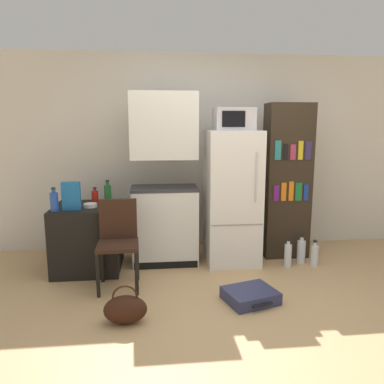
{
  "coord_description": "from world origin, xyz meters",
  "views": [
    {
      "loc": [
        -0.73,
        -2.96,
        1.62
      ],
      "look_at": [
        -0.33,
        0.85,
        0.94
      ],
      "focal_mm": 35.0,
      "sensor_mm": 36.0,
      "label": 1
    }
  ],
  "objects_px": {
    "bottle_amber_beer": "(70,197)",
    "kitchen_hutch": "(164,185)",
    "chair": "(118,235)",
    "suitcase_large_flat": "(250,296)",
    "bottle_milk_white": "(70,198)",
    "bottle_green_tall": "(108,194)",
    "water_bottle_back": "(288,255)",
    "water_bottle_front": "(301,251)",
    "water_bottle_middle": "(314,255)",
    "bottle_blue_soda": "(54,201)",
    "bookshelf": "(287,181)",
    "side_table": "(88,237)",
    "refrigerator": "(232,198)",
    "microwave": "(234,119)",
    "bowl": "(90,205)",
    "cereal_box": "(71,196)",
    "handbag": "(125,309)",
    "bottle_ketchup_red": "(95,197)"
  },
  "relations": [
    {
      "from": "bottle_green_tall",
      "to": "water_bottle_back",
      "type": "bearing_deg",
      "value": -7.78
    },
    {
      "from": "refrigerator",
      "to": "bookshelf",
      "type": "height_order",
      "value": "bookshelf"
    },
    {
      "from": "water_bottle_middle",
      "to": "water_bottle_back",
      "type": "distance_m",
      "value": 0.32
    },
    {
      "from": "bookshelf",
      "to": "water_bottle_front",
      "type": "relative_size",
      "value": 5.43
    },
    {
      "from": "kitchen_hutch",
      "to": "water_bottle_middle",
      "type": "height_order",
      "value": "kitchen_hutch"
    },
    {
      "from": "cereal_box",
      "to": "handbag",
      "type": "xyz_separation_m",
      "value": [
        0.62,
        -1.09,
        -0.76
      ]
    },
    {
      "from": "bottle_ketchup_red",
      "to": "handbag",
      "type": "bearing_deg",
      "value": -73.22
    },
    {
      "from": "water_bottle_front",
      "to": "bottle_amber_beer",
      "type": "bearing_deg",
      "value": 174.18
    },
    {
      "from": "side_table",
      "to": "bottle_green_tall",
      "type": "xyz_separation_m",
      "value": [
        0.23,
        0.1,
        0.48
      ]
    },
    {
      "from": "side_table",
      "to": "bookshelf",
      "type": "bearing_deg",
      "value": 4.95
    },
    {
      "from": "bottle_blue_soda",
      "to": "water_bottle_front",
      "type": "xyz_separation_m",
      "value": [
        2.78,
        0.15,
        -0.7
      ]
    },
    {
      "from": "water_bottle_front",
      "to": "water_bottle_back",
      "type": "relative_size",
      "value": 1.03
    },
    {
      "from": "chair",
      "to": "suitcase_large_flat",
      "type": "xyz_separation_m",
      "value": [
        1.25,
        -0.51,
        -0.47
      ]
    },
    {
      "from": "bottle_amber_beer",
      "to": "kitchen_hutch",
      "type": "bearing_deg",
      "value": -3.16
    },
    {
      "from": "microwave",
      "to": "bottle_green_tall",
      "type": "distance_m",
      "value": 1.67
    },
    {
      "from": "bottle_green_tall",
      "to": "water_bottle_front",
      "type": "distance_m",
      "value": 2.38
    },
    {
      "from": "microwave",
      "to": "water_bottle_front",
      "type": "xyz_separation_m",
      "value": [
        0.82,
        -0.15,
        -1.55
      ]
    },
    {
      "from": "bottle_amber_beer",
      "to": "chair",
      "type": "xyz_separation_m",
      "value": [
        0.6,
        -0.68,
        -0.27
      ]
    },
    {
      "from": "microwave",
      "to": "suitcase_large_flat",
      "type": "height_order",
      "value": "microwave"
    },
    {
      "from": "bottle_ketchup_red",
      "to": "water_bottle_front",
      "type": "distance_m",
      "value": 2.51
    },
    {
      "from": "microwave",
      "to": "water_bottle_front",
      "type": "relative_size",
      "value": 1.27
    },
    {
      "from": "refrigerator",
      "to": "bottle_milk_white",
      "type": "relative_size",
      "value": 9.3
    },
    {
      "from": "water_bottle_front",
      "to": "bottle_blue_soda",
      "type": "bearing_deg",
      "value": -176.81
    },
    {
      "from": "side_table",
      "to": "cereal_box",
      "type": "height_order",
      "value": "cereal_box"
    },
    {
      "from": "side_table",
      "to": "kitchen_hutch",
      "type": "distance_m",
      "value": 1.05
    },
    {
      "from": "chair",
      "to": "bottle_ketchup_red",
      "type": "bearing_deg",
      "value": 115.43
    },
    {
      "from": "microwave",
      "to": "bowl",
      "type": "bearing_deg",
      "value": -175.22
    },
    {
      "from": "bottle_milk_white",
      "to": "chair",
      "type": "bearing_deg",
      "value": -45.7
    },
    {
      "from": "kitchen_hutch",
      "to": "bookshelf",
      "type": "xyz_separation_m",
      "value": [
        1.51,
        0.08,
        0.01
      ]
    },
    {
      "from": "water_bottle_front",
      "to": "water_bottle_middle",
      "type": "bearing_deg",
      "value": -42.89
    },
    {
      "from": "bottle_milk_white",
      "to": "suitcase_large_flat",
      "type": "height_order",
      "value": "bottle_milk_white"
    },
    {
      "from": "bowl",
      "to": "refrigerator",
      "type": "bearing_deg",
      "value": 4.83
    },
    {
      "from": "refrigerator",
      "to": "water_bottle_back",
      "type": "distance_m",
      "value": 0.93
    },
    {
      "from": "bottle_amber_beer",
      "to": "water_bottle_back",
      "type": "bearing_deg",
      "value": -8.47
    },
    {
      "from": "suitcase_large_flat",
      "to": "chair",
      "type": "bearing_deg",
      "value": 140.97
    },
    {
      "from": "bottle_ketchup_red",
      "to": "cereal_box",
      "type": "bearing_deg",
      "value": -124.58
    },
    {
      "from": "kitchen_hutch",
      "to": "bottle_milk_white",
      "type": "height_order",
      "value": "kitchen_hutch"
    },
    {
      "from": "side_table",
      "to": "water_bottle_back",
      "type": "relative_size",
      "value": 2.18
    },
    {
      "from": "bottle_amber_beer",
      "to": "side_table",
      "type": "bearing_deg",
      "value": -41.37
    },
    {
      "from": "bookshelf",
      "to": "chair",
      "type": "relative_size",
      "value": 2.14
    },
    {
      "from": "water_bottle_middle",
      "to": "bowl",
      "type": "bearing_deg",
      "value": 177.22
    },
    {
      "from": "kitchen_hutch",
      "to": "bottle_green_tall",
      "type": "distance_m",
      "value": 0.66
    },
    {
      "from": "kitchen_hutch",
      "to": "bottle_ketchup_red",
      "type": "xyz_separation_m",
      "value": [
        -0.8,
        -0.02,
        -0.12
      ]
    },
    {
      "from": "bookshelf",
      "to": "bottle_green_tall",
      "type": "relative_size",
      "value": 6.88
    },
    {
      "from": "bottle_blue_soda",
      "to": "bowl",
      "type": "relative_size",
      "value": 1.71
    },
    {
      "from": "kitchen_hutch",
      "to": "chair",
      "type": "bearing_deg",
      "value": -128.26
    },
    {
      "from": "bottle_ketchup_red",
      "to": "water_bottle_back",
      "type": "bearing_deg",
      "value": -7.57
    },
    {
      "from": "bottle_green_tall",
      "to": "water_bottle_middle",
      "type": "xyz_separation_m",
      "value": [
        2.38,
        -0.29,
        -0.72
      ]
    },
    {
      "from": "bookshelf",
      "to": "handbag",
      "type": "xyz_separation_m",
      "value": [
        -1.88,
        -1.48,
        -0.82
      ]
    },
    {
      "from": "refrigerator",
      "to": "microwave",
      "type": "xyz_separation_m",
      "value": [
        -0.0,
        -0.0,
        0.91
      ]
    }
  ]
}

